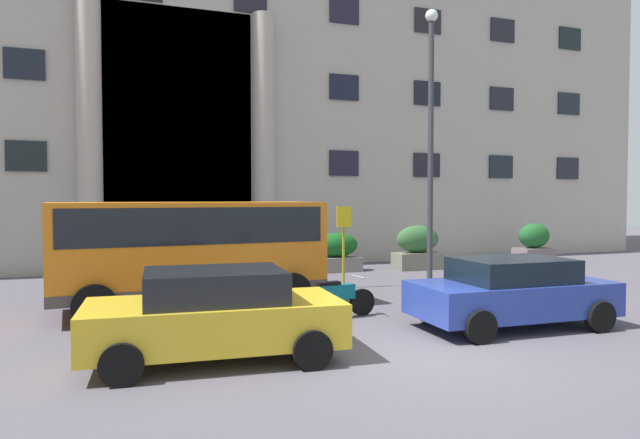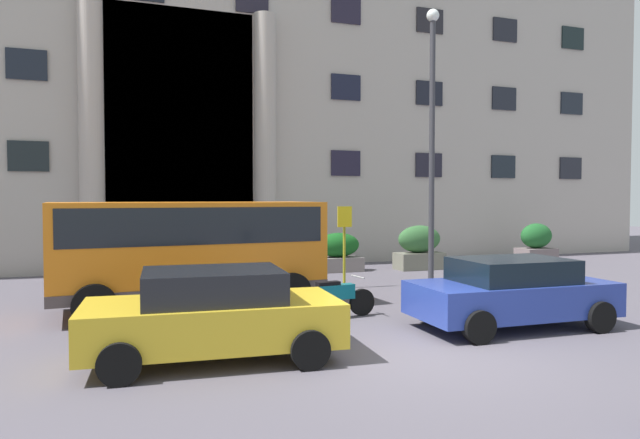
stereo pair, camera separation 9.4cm
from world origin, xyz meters
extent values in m
cube|color=#544F59|center=(0.00, 0.00, -0.06)|extent=(80.00, 64.00, 0.12)
cube|color=#AEA49C|center=(0.00, 17.50, 9.14)|extent=(38.01, 9.00, 18.29)
cube|color=black|center=(-2.61, 13.06, 4.75)|extent=(5.25, 0.12, 9.49)
cylinder|color=#B1A399|center=(-5.64, 12.75, 4.75)|extent=(0.82, 0.82, 9.49)
cylinder|color=#ABA097|center=(0.43, 12.75, 4.75)|extent=(0.82, 0.82, 9.49)
cube|color=black|center=(-7.60, 12.96, 4.02)|extent=(1.25, 0.08, 1.01)
cube|color=black|center=(3.80, 12.96, 4.02)|extent=(1.25, 0.08, 1.01)
cube|color=black|center=(7.60, 12.96, 4.02)|extent=(1.25, 0.08, 1.01)
cube|color=black|center=(11.40, 12.96, 4.02)|extent=(1.25, 0.08, 1.01)
cube|color=black|center=(15.20, 12.96, 4.02)|extent=(1.25, 0.08, 1.01)
cube|color=black|center=(-7.60, 12.96, 7.04)|extent=(1.25, 0.08, 1.01)
cube|color=black|center=(3.80, 12.96, 7.04)|extent=(1.25, 0.08, 1.01)
cube|color=black|center=(7.60, 12.96, 7.04)|extent=(1.25, 0.08, 1.01)
cube|color=black|center=(11.40, 12.96, 7.04)|extent=(1.25, 0.08, 1.01)
cube|color=black|center=(15.20, 12.96, 7.04)|extent=(1.25, 0.08, 1.01)
cube|color=black|center=(3.80, 12.96, 10.06)|extent=(1.25, 0.08, 1.01)
cube|color=black|center=(7.60, 12.96, 10.06)|extent=(1.25, 0.08, 1.01)
cube|color=black|center=(11.40, 12.96, 10.06)|extent=(1.25, 0.08, 1.01)
cube|color=black|center=(15.20, 12.96, 10.06)|extent=(1.25, 0.08, 1.01)
cube|color=orange|center=(-3.29, 5.50, 1.49)|extent=(6.25, 2.74, 2.09)
cube|color=black|center=(-3.29, 5.50, 2.02)|extent=(5.89, 2.75, 0.81)
cube|color=black|center=(-0.30, 5.69, 1.85)|extent=(0.19, 1.97, 1.02)
cube|color=#4E4242|center=(-3.29, 5.50, 0.57)|extent=(6.25, 2.78, 0.24)
cylinder|color=black|center=(-1.23, 6.81, 0.45)|extent=(0.92, 0.34, 0.90)
cylinder|color=black|center=(-1.08, 4.47, 0.45)|extent=(0.92, 0.34, 0.90)
cylinder|color=black|center=(-5.50, 6.53, 0.45)|extent=(0.92, 0.34, 0.90)
cylinder|color=black|center=(-5.35, 4.19, 0.45)|extent=(0.92, 0.34, 0.90)
cylinder|color=#999821|center=(1.34, 7.12, 1.17)|extent=(0.08, 0.08, 2.34)
cube|color=yellow|center=(1.34, 7.09, 2.09)|extent=(0.44, 0.03, 0.60)
cube|color=slate|center=(5.63, 10.26, 0.31)|extent=(1.78, 0.87, 0.62)
ellipsoid|color=#326132|center=(5.63, 10.26, 1.12)|extent=(1.70, 0.78, 1.01)
cube|color=slate|center=(-3.09, 10.73, 0.26)|extent=(1.81, 0.81, 0.52)
ellipsoid|color=#2B5523|center=(-3.09, 10.73, 0.92)|extent=(1.73, 0.73, 0.80)
cube|color=gray|center=(2.60, 10.77, 0.25)|extent=(1.68, 0.94, 0.51)
ellipsoid|color=#15521A|center=(2.60, 10.77, 0.95)|extent=(1.61, 0.85, 0.88)
cube|color=#6D5F5F|center=(11.23, 10.59, 0.29)|extent=(1.46, 0.97, 0.58)
ellipsoid|color=#1D5725|center=(11.23, 10.59, 1.09)|extent=(1.40, 0.87, 1.02)
cube|color=#273C99|center=(2.63, 1.32, 0.61)|extent=(4.10, 1.96, 0.67)
cube|color=black|center=(2.63, 1.32, 1.18)|extent=(2.23, 1.68, 0.47)
cylinder|color=black|center=(4.03, 2.20, 0.31)|extent=(0.63, 0.22, 0.62)
cylinder|color=black|center=(3.97, 0.36, 0.31)|extent=(0.63, 0.22, 0.62)
cylinder|color=black|center=(1.28, 2.28, 0.31)|extent=(0.63, 0.22, 0.62)
cylinder|color=black|center=(1.22, 0.44, 0.31)|extent=(0.63, 0.22, 0.62)
cube|color=gold|center=(-3.45, 1.07, 0.62)|extent=(4.20, 2.18, 0.70)
cube|color=black|center=(-3.45, 1.07, 1.22)|extent=(2.32, 1.82, 0.51)
cylinder|color=black|center=(-2.00, 1.91, 0.31)|extent=(0.63, 0.25, 0.62)
cylinder|color=black|center=(-2.14, 0.03, 0.31)|extent=(0.63, 0.25, 0.62)
cylinder|color=black|center=(-4.76, 2.12, 0.31)|extent=(0.63, 0.25, 0.62)
cylinder|color=black|center=(-4.90, 0.24, 0.31)|extent=(0.63, 0.25, 0.62)
cylinder|color=black|center=(0.26, 3.44, 0.30)|extent=(0.61, 0.17, 0.60)
cylinder|color=black|center=(-1.08, 3.29, 0.30)|extent=(0.61, 0.19, 0.60)
cube|color=#10626F|center=(-0.41, 3.36, 0.58)|extent=(0.89, 0.34, 0.32)
cube|color=black|center=(-0.59, 3.34, 0.76)|extent=(0.54, 0.26, 0.12)
cylinder|color=#A5A5A8|center=(0.15, 3.43, 0.88)|extent=(0.09, 0.55, 0.03)
cylinder|color=#333339|center=(4.66, 7.83, 4.13)|extent=(0.18, 0.18, 8.25)
sphere|color=white|center=(4.66, 7.83, 8.43)|extent=(0.40, 0.40, 0.40)
camera|label=1|loc=(-5.02, -8.10, 2.64)|focal=31.91mm
camera|label=2|loc=(-4.93, -8.13, 2.64)|focal=31.91mm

